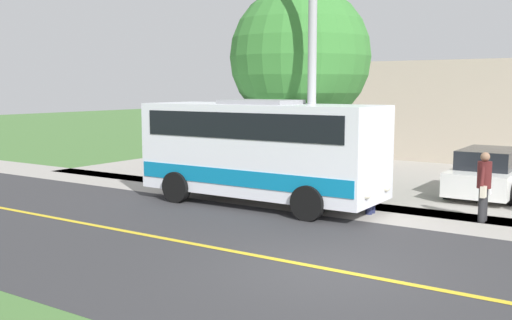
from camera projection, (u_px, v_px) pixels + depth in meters
name	position (u px, v px, depth m)	size (l,w,h in m)	color
ground_plane	(330.00, 270.00, 10.83)	(120.00, 120.00, 0.00)	#477238
road_surface	(330.00, 270.00, 10.83)	(8.00, 100.00, 0.01)	#333335
sidewalk	(420.00, 218.00, 15.14)	(2.40, 100.00, 0.01)	#9E9991
road_centre_line	(330.00, 269.00, 10.83)	(0.16, 100.00, 0.00)	gold
shuttle_bus_front	(261.00, 147.00, 16.75)	(2.61, 7.07, 2.97)	white
pedestrian_with_bags	(484.00, 184.00, 14.61)	(0.72, 0.34, 1.74)	#262628
pedestrian_waiting	(371.00, 182.00, 15.52)	(0.72, 0.34, 1.61)	#1E2347
street_light_pole	(310.00, 34.00, 15.97)	(1.97, 0.24, 8.70)	#9E9EA3
parked_car_near	(490.00, 173.00, 18.23)	(4.40, 2.02, 1.45)	white
tree_curbside	(300.00, 57.00, 19.06)	(4.56, 4.56, 6.57)	#4C3826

